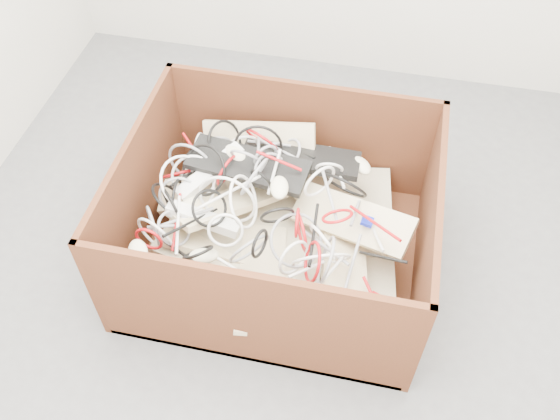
% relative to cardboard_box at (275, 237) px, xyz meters
% --- Properties ---
extents(ground, '(3.00, 3.00, 0.00)m').
position_rel_cardboard_box_xyz_m(ground, '(0.06, -0.08, -0.15)').
color(ground, '#4E4E50').
rests_on(ground, ground).
extents(room_shell, '(3.04, 3.04, 2.50)m').
position_rel_cardboard_box_xyz_m(room_shell, '(0.06, -0.08, 1.10)').
color(room_shell, '#B9B6AB').
rests_on(room_shell, ground).
extents(cardboard_box, '(1.19, 0.99, 0.59)m').
position_rel_cardboard_box_xyz_m(cardboard_box, '(0.00, 0.00, 0.00)').
color(cardboard_box, '#3E1E0F').
rests_on(cardboard_box, ground).
extents(keyboard_pile, '(1.12, 0.89, 0.36)m').
position_rel_cardboard_box_xyz_m(keyboard_pile, '(-0.01, 0.05, 0.14)').
color(keyboard_pile, beige).
rests_on(keyboard_pile, cardboard_box).
extents(mice_scatter, '(0.84, 0.78, 0.23)m').
position_rel_cardboard_box_xyz_m(mice_scatter, '(-0.04, -0.11, 0.20)').
color(mice_scatter, beige).
rests_on(mice_scatter, keyboard_pile).
extents(power_strip_left, '(0.24, 0.29, 0.13)m').
position_rel_cardboard_box_xyz_m(power_strip_left, '(-0.29, 0.09, 0.23)').
color(power_strip_left, silver).
rests_on(power_strip_left, keyboard_pile).
extents(power_strip_right, '(0.29, 0.08, 0.10)m').
position_rel_cardboard_box_xyz_m(power_strip_right, '(-0.26, -0.12, 0.20)').
color(power_strip_right, silver).
rests_on(power_strip_right, keyboard_pile).
extents(vga_plug, '(0.05, 0.05, 0.03)m').
position_rel_cardboard_box_xyz_m(vga_plug, '(0.36, -0.01, 0.21)').
color(vga_plug, '#0C1ABC').
rests_on(vga_plug, keyboard_pile).
extents(cable_tangle, '(1.08, 0.79, 0.41)m').
position_rel_cardboard_box_xyz_m(cable_tangle, '(-0.14, -0.01, 0.23)').
color(cable_tangle, black).
rests_on(cable_tangle, keyboard_pile).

